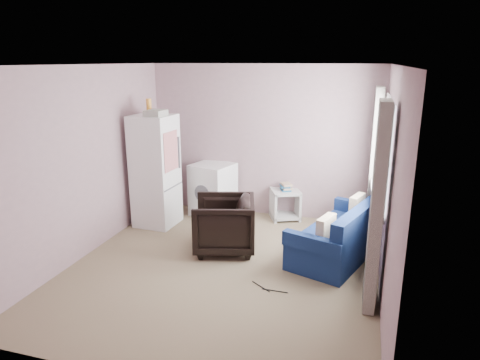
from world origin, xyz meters
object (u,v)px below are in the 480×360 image
(armchair, at_px, (224,222))
(sofa, at_px, (342,237))
(washing_machine, at_px, (213,188))
(side_table, at_px, (285,202))
(fridge, at_px, (155,170))

(armchair, xyz_separation_m, sofa, (1.57, 0.25, -0.14))
(washing_machine, bearing_deg, side_table, 20.50)
(armchair, distance_m, sofa, 1.60)
(side_table, bearing_deg, armchair, -112.29)
(sofa, bearing_deg, side_table, 148.89)
(fridge, xyz_separation_m, sofa, (2.91, -0.39, -0.61))
(side_table, bearing_deg, sofa, -50.40)
(fridge, bearing_deg, washing_machine, 47.54)
(washing_machine, xyz_separation_m, side_table, (1.22, 0.11, -0.17))
(washing_machine, bearing_deg, sofa, -10.76)
(washing_machine, relative_size, side_table, 1.44)
(washing_machine, distance_m, sofa, 2.46)
(armchair, distance_m, fridge, 1.56)
(washing_machine, xyz_separation_m, sofa, (2.21, -1.08, -0.18))
(fridge, distance_m, side_table, 2.17)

